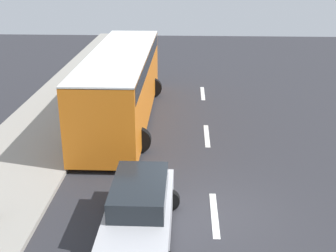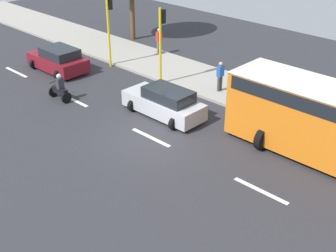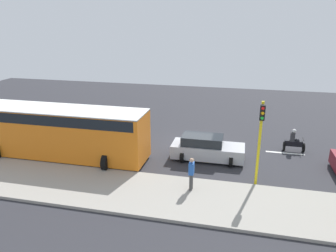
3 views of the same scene
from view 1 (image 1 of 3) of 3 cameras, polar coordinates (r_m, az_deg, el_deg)
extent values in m
cube|color=#2D2D33|center=(13.31, 6.00, -11.49)|extent=(40.00, 60.00, 0.10)
cube|color=white|center=(24.25, 4.49, 4.21)|extent=(0.20, 2.40, 0.01)
cube|color=white|center=(18.61, 5.02, -1.26)|extent=(0.20, 2.40, 0.01)
cube|color=white|center=(13.28, 6.01, -11.29)|extent=(0.20, 2.40, 0.01)
cube|color=#B7B7BC|center=(11.99, -3.78, -12.00)|extent=(1.70, 4.39, 0.80)
cube|color=#1E2328|center=(11.93, -3.68, -8.34)|extent=(1.43, 2.46, 0.56)
cylinder|color=black|center=(13.29, 0.13, -9.52)|extent=(0.64, 0.22, 0.64)
cylinder|color=black|center=(13.43, -6.28, -9.32)|extent=(0.64, 0.22, 0.64)
cube|color=orange|center=(19.94, -6.03, 5.28)|extent=(2.50, 11.00, 2.90)
cube|color=black|center=(19.66, -6.15, 8.36)|extent=(2.52, 10.56, 0.60)
cube|color=white|center=(19.58, -6.19, 9.41)|extent=(2.50, 11.00, 0.08)
cylinder|color=black|center=(16.89, -3.88, -1.83)|extent=(1.00, 0.30, 1.00)
cylinder|color=black|center=(17.27, -11.15, -1.67)|extent=(1.00, 0.30, 1.00)
cylinder|color=black|center=(23.49, -2.03, 4.96)|extent=(1.00, 0.30, 1.00)
cylinder|color=black|center=(23.77, -7.35, 4.99)|extent=(1.00, 0.30, 1.00)
camera|label=2|loc=(28.08, 34.97, 24.53)|focal=48.61mm
camera|label=3|loc=(21.26, -67.47, 11.81)|focal=34.56mm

